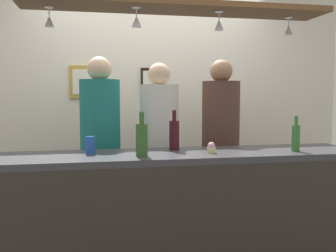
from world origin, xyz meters
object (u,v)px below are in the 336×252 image
at_px(bottle_beer_green_import, 296,137).
at_px(cupcake, 211,148).
at_px(person_right_brown_shirt, 220,135).
at_px(drink_can, 90,145).
at_px(picture_frame_caricature, 82,82).
at_px(person_left_teal_shirt, 100,137).
at_px(picture_frame_crest, 149,80).
at_px(person_middle_white_patterned_shirt, 159,139).
at_px(bottle_champagne_green, 142,139).
at_px(bottle_wine_dark_red, 174,134).

xyz_separation_m(bottle_beer_green_import, cupcake, (-0.64, 0.03, -0.07)).
bearing_deg(cupcake, person_right_brown_shirt, 66.23).
height_order(drink_can, picture_frame_caricature, picture_frame_caricature).
bearing_deg(person_left_teal_shirt, picture_frame_caricature, 102.36).
bearing_deg(drink_can, person_left_teal_shirt, 82.23).
relative_size(person_left_teal_shirt, picture_frame_crest, 6.67).
distance_m(person_left_teal_shirt, person_middle_white_patterned_shirt, 0.51).
bearing_deg(person_middle_white_patterned_shirt, person_left_teal_shirt, 180.00).
bearing_deg(person_right_brown_shirt, person_middle_white_patterned_shirt, 180.00).
xyz_separation_m(person_left_teal_shirt, bottle_champagne_green, (0.27, -0.74, 0.07)).
bearing_deg(person_middle_white_patterned_shirt, bottle_champagne_green, -108.35).
relative_size(person_left_teal_shirt, person_middle_white_patterned_shirt, 1.03).
distance_m(person_right_brown_shirt, drink_can, 1.28).
xyz_separation_m(person_right_brown_shirt, bottle_champagne_green, (-0.81, -0.74, 0.07)).
bearing_deg(picture_frame_caricature, cupcake, -57.36).
distance_m(person_left_teal_shirt, bottle_beer_green_import, 1.59).
distance_m(person_middle_white_patterned_shirt, drink_can, 0.82).
distance_m(bottle_beer_green_import, drink_can, 1.50).
distance_m(bottle_beer_green_import, cupcake, 0.64).
xyz_separation_m(person_middle_white_patterned_shirt, drink_can, (-0.59, -0.56, 0.04)).
xyz_separation_m(bottle_wine_dark_red, drink_can, (-0.62, -0.07, -0.06)).
relative_size(person_left_teal_shirt, picture_frame_caricature, 5.10).
xyz_separation_m(bottle_wine_dark_red, picture_frame_caricature, (-0.71, 1.26, 0.43)).
relative_size(person_right_brown_shirt, picture_frame_caricature, 5.08).
relative_size(bottle_beer_green_import, cupcake, 3.33).
height_order(person_left_teal_shirt, person_middle_white_patterned_shirt, person_left_teal_shirt).
relative_size(bottle_champagne_green, picture_frame_caricature, 0.88).
height_order(person_middle_white_patterned_shirt, bottle_champagne_green, person_middle_white_patterned_shirt).
bearing_deg(drink_can, bottle_champagne_green, -26.93).
height_order(bottle_beer_green_import, picture_frame_caricature, picture_frame_caricature).
bearing_deg(person_left_teal_shirt, picture_frame_crest, 55.44).
relative_size(bottle_wine_dark_red, picture_frame_caricature, 0.88).
bearing_deg(person_left_teal_shirt, drink_can, -97.77).
bearing_deg(cupcake, bottle_wine_dark_red, 138.06).
bearing_deg(picture_frame_crest, bottle_champagne_green, -99.98).
height_order(person_right_brown_shirt, picture_frame_caricature, person_right_brown_shirt).
xyz_separation_m(person_left_teal_shirt, bottle_wine_dark_red, (0.54, -0.49, 0.07)).
bearing_deg(cupcake, picture_frame_crest, 99.21).
xyz_separation_m(bottle_wine_dark_red, cupcake, (0.23, -0.20, -0.08)).
relative_size(person_middle_white_patterned_shirt, person_right_brown_shirt, 0.98).
relative_size(person_left_teal_shirt, bottle_beer_green_import, 6.67).
height_order(person_middle_white_patterned_shirt, cupcake, person_middle_white_patterned_shirt).
height_order(bottle_champagne_green, drink_can, bottle_champagne_green).
xyz_separation_m(picture_frame_crest, picture_frame_caricature, (-0.70, 0.00, -0.02)).
distance_m(person_left_teal_shirt, cupcake, 1.04).
xyz_separation_m(person_middle_white_patterned_shirt, picture_frame_crest, (0.02, 0.77, 0.55)).
bearing_deg(picture_frame_caricature, picture_frame_crest, 0.00).
bearing_deg(picture_frame_caricature, person_right_brown_shirt, -31.83).
bearing_deg(bottle_wine_dark_red, picture_frame_caricature, 119.42).
bearing_deg(picture_frame_crest, person_right_brown_shirt, -54.90).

